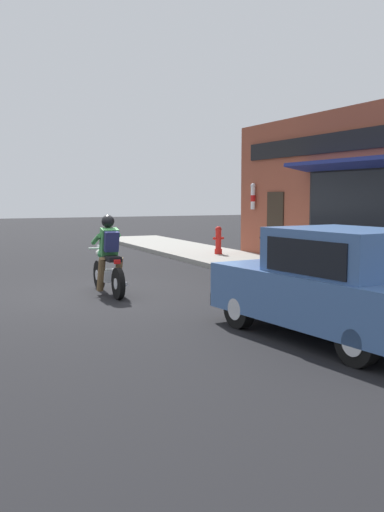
# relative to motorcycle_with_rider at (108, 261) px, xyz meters

# --- Properties ---
(ground_plane) EXTENTS (80.00, 80.00, 0.00)m
(ground_plane) POSITION_rel_motorcycle_with_rider_xyz_m (-0.16, 0.12, -0.68)
(ground_plane) COLOR black
(sidewalk_curb) EXTENTS (2.60, 22.00, 0.14)m
(sidewalk_curb) POSITION_rel_motorcycle_with_rider_xyz_m (4.98, 3.12, -0.61)
(sidewalk_curb) COLOR gray
(sidewalk_curb) RESTS_ON ground
(storefront_building) EXTENTS (1.25, 9.79, 4.20)m
(storefront_building) POSITION_rel_motorcycle_with_rider_xyz_m (6.51, 1.03, 1.43)
(storefront_building) COLOR brown
(storefront_building) RESTS_ON ground
(motorcycle_with_rider) EXTENTS (0.56, 2.02, 1.62)m
(motorcycle_with_rider) POSITION_rel_motorcycle_with_rider_xyz_m (0.00, 0.00, 0.00)
(motorcycle_with_rider) COLOR black
(motorcycle_with_rider) RESTS_ON ground
(car_hatchback) EXTENTS (2.09, 3.95, 1.57)m
(car_hatchback) POSITION_rel_motorcycle_with_rider_xyz_m (1.83, -4.99, 0.09)
(car_hatchback) COLOR black
(car_hatchback) RESTS_ON ground
(fire_hydrant) EXTENTS (0.36, 0.24, 0.88)m
(fire_hydrant) POSITION_rel_motorcycle_with_rider_xyz_m (5.08, 5.23, -0.11)
(fire_hydrant) COLOR red
(fire_hydrant) RESTS_ON sidewalk_curb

